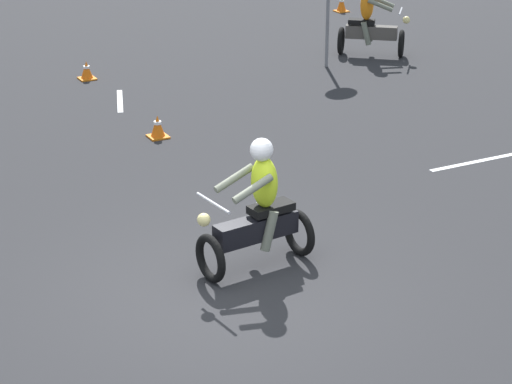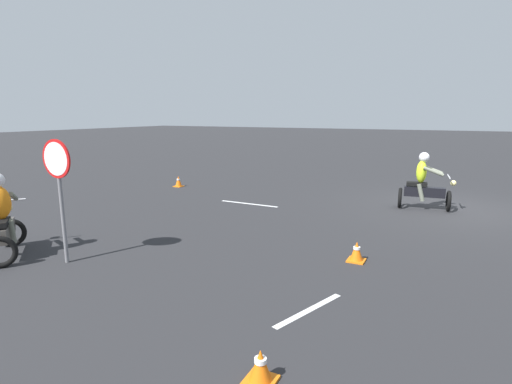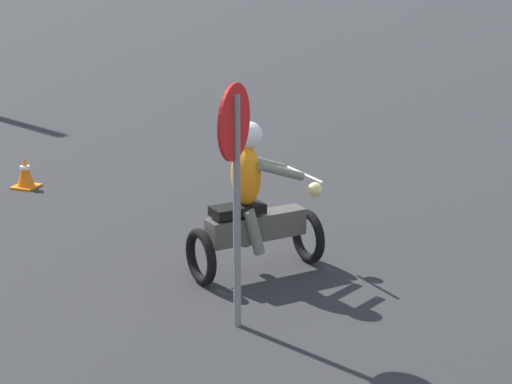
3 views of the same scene
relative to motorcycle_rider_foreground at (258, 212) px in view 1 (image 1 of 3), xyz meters
The scene contains 8 objects.
ground_plane 1.09m from the motorcycle_rider_foreground, 145.78° to the right, with size 120.00×120.00×0.00m, color #28282B.
motorcycle_rider_foreground is the anchor object (origin of this frame).
motorcycle_rider_background 10.44m from the motorcycle_rider_foreground, 48.84° to the left, with size 1.46×1.36×1.66m.
traffic_cone_near_right 9.00m from the motorcycle_rider_foreground, 84.55° to the left, with size 0.32×0.32×0.37m.
traffic_cone_mid_center 5.11m from the motorcycle_rider_foreground, 81.45° to the left, with size 0.32×0.32×0.38m.
traffic_cone_far_right 14.78m from the motorcycle_rider_foreground, 53.77° to the left, with size 0.32×0.32×0.42m.
lane_stripe_e 5.14m from the motorcycle_rider_foreground, 18.61° to the left, with size 0.10×1.94×0.01m, color silver.
lane_stripe_n 7.34m from the motorcycle_rider_foreground, 82.83° to the left, with size 0.10×1.41×0.01m, color silver.
Camera 1 is at (-4.46, -9.24, 5.53)m, focal length 70.00 mm.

